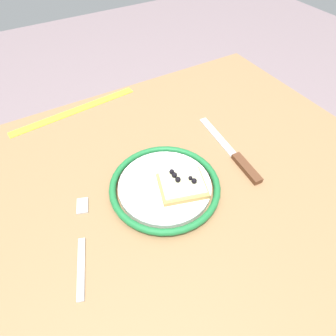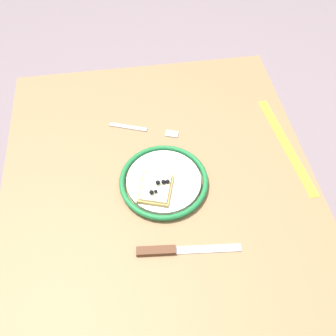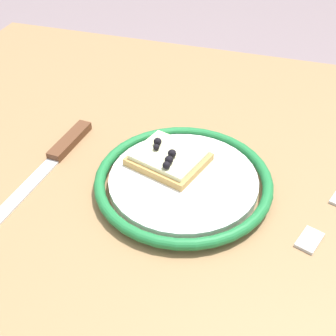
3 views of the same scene
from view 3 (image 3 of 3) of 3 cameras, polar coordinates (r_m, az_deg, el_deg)
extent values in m
cube|color=#936D47|center=(0.61, 0.30, -2.80)|extent=(0.98, 0.81, 0.04)
cylinder|color=#4C4742|center=(1.23, -14.59, -0.57)|extent=(0.05, 0.05, 0.68)
cylinder|color=white|center=(0.58, 1.96, -1.86)|extent=(0.19, 0.19, 0.02)
torus|color=#1E7238|center=(0.57, 1.97, -1.54)|extent=(0.23, 0.23, 0.01)
cube|color=tan|center=(0.59, 0.09, 1.10)|extent=(0.11, 0.10, 0.01)
cube|color=beige|center=(0.59, 0.09, 1.71)|extent=(0.10, 0.09, 0.01)
sphere|color=black|center=(0.59, -1.50, 2.66)|extent=(0.01, 0.01, 0.01)
sphere|color=black|center=(0.56, 0.02, 0.31)|extent=(0.01, 0.01, 0.01)
sphere|color=black|center=(0.57, 0.17, 1.93)|extent=(0.01, 0.01, 0.01)
sphere|color=black|center=(0.59, -1.33, 3.38)|extent=(0.01, 0.01, 0.01)
sphere|color=black|center=(0.56, 0.46, 0.96)|extent=(0.01, 0.01, 0.01)
cube|color=silver|center=(0.60, -18.33, -3.32)|extent=(0.03, 0.15, 0.00)
cube|color=#59331E|center=(0.67, -12.35, 3.44)|extent=(0.03, 0.09, 0.01)
cube|color=#BDBDBD|center=(0.54, 17.54, -8.72)|extent=(0.03, 0.04, 0.00)
camera|label=1|loc=(0.74, 30.90, 42.27)|focal=30.53mm
camera|label=2|loc=(0.88, -62.13, 54.47)|focal=38.91mm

